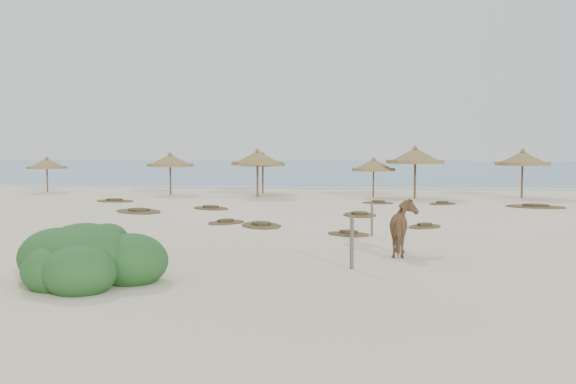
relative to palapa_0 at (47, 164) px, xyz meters
name	(u,v)px	position (x,y,z in m)	size (l,w,h in m)	color
ground	(232,233)	(16.65, -19.23, -1.91)	(160.00, 160.00, 0.00)	beige
ocean	(329,167)	(16.65, 55.77, -1.91)	(200.00, 100.00, 0.01)	#2A597F
foam_line	(299,188)	(16.65, 6.77, -1.91)	(70.00, 0.60, 0.01)	white
palapa_0	(47,164)	(0.00, 0.00, 0.00)	(3.33, 3.33, 2.47)	brown
palapa_1	(170,161)	(9.08, -1.44, 0.26)	(3.22, 3.22, 2.80)	brown
palapa_2	(257,159)	(14.95, -2.62, 0.44)	(3.70, 3.70, 3.03)	brown
palapa_3	(263,161)	(14.80, 0.56, 0.25)	(3.39, 3.39, 2.79)	brown
palapa_4	(374,166)	(22.04, -2.32, 0.03)	(2.93, 2.93, 2.50)	brown
palapa_5	(415,157)	(24.50, -2.72, 0.58)	(4.14, 4.14, 3.21)	brown
palapa_6	(523,159)	(30.95, -1.73, 0.44)	(3.66, 3.66, 3.03)	brown
horse	(405,228)	(22.44, -23.39, -1.12)	(0.85, 1.87, 1.58)	brown
fence_post_near	(352,243)	(20.98, -25.59, -1.25)	(0.10, 0.10, 1.33)	brown
fence_post_far	(372,219)	(21.61, -19.55, -1.32)	(0.09, 0.09, 1.19)	brown
bush	(87,260)	(15.07, -27.93, -1.39)	(3.53, 3.11, 1.58)	#295826
scrub_1	(139,211)	(10.81, -12.40, -1.86)	(3.32, 3.30, 0.16)	brown
scrub_2	(226,222)	(15.83, -16.36, -1.86)	(1.91, 2.06, 0.16)	brown
scrub_3	(360,214)	(21.20, -12.83, -1.86)	(1.69, 2.39, 0.16)	brown
scrub_4	(425,226)	(23.67, -16.85, -1.86)	(1.79, 1.85, 0.16)	brown
scrub_5	(535,206)	(30.13, -7.88, -1.86)	(3.41, 2.77, 0.16)	brown
scrub_6	(115,201)	(7.44, -6.85, -1.86)	(2.67, 2.13, 0.16)	brown
scrub_7	(378,202)	(22.21, -6.46, -1.86)	(1.92, 1.48, 0.16)	brown
scrub_9	(261,225)	(17.39, -17.20, -1.86)	(2.30, 2.67, 0.16)	brown
scrub_10	(443,203)	(25.64, -6.63, -1.86)	(2.03, 2.03, 0.16)	brown
scrub_11	(97,242)	(12.83, -22.11, -1.86)	(1.88, 2.48, 0.16)	brown
scrub_12	(349,234)	(20.80, -19.30, -1.86)	(1.83, 1.58, 0.16)	brown
scrub_13	(211,208)	(13.84, -10.49, -1.86)	(2.61, 2.54, 0.16)	brown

